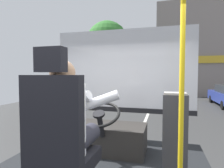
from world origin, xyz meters
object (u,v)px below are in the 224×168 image
object	(u,v)px
driver_seat	(60,146)
steering_console	(108,137)
bus_driver	(67,120)
fare_box	(174,138)
handrail_pole	(182,85)

from	to	relation	value
driver_seat	steering_console	xyz separation A→B (m)	(-0.00, 1.33, -0.36)
driver_seat	bus_driver	size ratio (longest dim) A/B	1.63
steering_console	fare_box	size ratio (longest dim) A/B	1.15
driver_seat	steering_console	distance (m)	1.37
bus_driver	steering_console	xyz separation A→B (m)	(-0.00, 1.21, -0.54)
steering_console	handrail_pole	size ratio (longest dim) A/B	0.52
driver_seat	steering_console	size ratio (longest dim) A/B	1.22
fare_box	steering_console	bearing A→B (deg)	148.15
steering_console	fare_box	bearing A→B (deg)	-31.85
bus_driver	handrail_pole	distance (m)	1.03
driver_seat	bus_driver	world-z (taller)	driver_seat
steering_console	fare_box	xyz separation A→B (m)	(0.91, -0.56, 0.26)
bus_driver	steering_console	bearing A→B (deg)	90.00
steering_console	fare_box	distance (m)	1.10
bus_driver	steering_console	size ratio (longest dim) A/B	0.75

